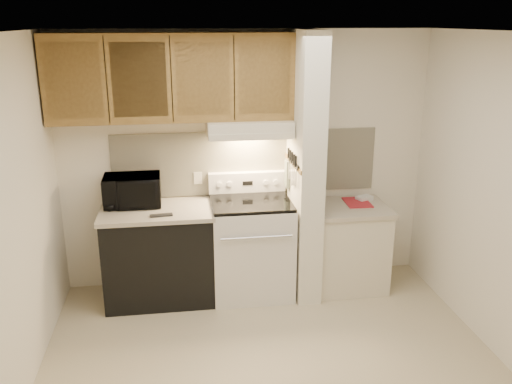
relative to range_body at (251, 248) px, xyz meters
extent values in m
plane|color=#C5B692|center=(0.00, -1.16, -0.46)|extent=(3.60, 3.60, 0.00)
plane|color=white|center=(0.00, -1.16, 2.04)|extent=(3.60, 3.60, 0.00)
cube|color=#F1E7CF|center=(0.00, 0.34, 0.79)|extent=(3.60, 2.50, 0.02)
cube|color=#F1E7CF|center=(-1.80, -1.16, 0.79)|extent=(0.02, 3.00, 2.50)
cube|color=#F1E7CF|center=(1.80, -1.16, 0.79)|extent=(0.02, 3.00, 2.50)
cube|color=#EEE5C2|center=(0.00, 0.33, 0.78)|extent=(2.60, 0.02, 0.63)
cube|color=silver|center=(0.00, 0.00, 0.00)|extent=(0.76, 0.65, 0.92)
cube|color=black|center=(0.00, -0.32, 0.04)|extent=(0.50, 0.01, 0.30)
cylinder|color=silver|center=(0.00, -0.35, 0.26)|extent=(0.65, 0.02, 0.02)
cube|color=black|center=(0.00, 0.00, 0.48)|extent=(0.74, 0.64, 0.03)
cube|color=silver|center=(0.00, 0.28, 0.59)|extent=(0.76, 0.08, 0.20)
cube|color=black|center=(0.00, 0.24, 0.59)|extent=(0.10, 0.01, 0.04)
cylinder|color=silver|center=(-0.28, 0.24, 0.59)|extent=(0.05, 0.02, 0.05)
cylinder|color=silver|center=(-0.18, 0.24, 0.59)|extent=(0.05, 0.02, 0.05)
cylinder|color=silver|center=(0.18, 0.24, 0.59)|extent=(0.05, 0.02, 0.05)
cylinder|color=silver|center=(0.28, 0.24, 0.59)|extent=(0.05, 0.02, 0.05)
cube|color=black|center=(-0.88, 0.01, -0.03)|extent=(1.00, 0.63, 0.87)
cube|color=#B6AB95|center=(-0.88, 0.01, 0.43)|extent=(1.04, 0.67, 0.04)
cube|color=black|center=(-0.83, -0.19, 0.46)|extent=(0.21, 0.09, 0.01)
cylinder|color=#2B5D57|center=(-0.90, 0.23, 0.50)|extent=(0.12, 0.12, 0.11)
cube|color=beige|center=(-0.48, 0.32, 0.64)|extent=(0.08, 0.01, 0.12)
imported|color=black|center=(-1.10, 0.15, 0.59)|extent=(0.53, 0.36, 0.29)
cube|color=silver|center=(0.51, -0.01, 0.79)|extent=(0.22, 0.70, 2.50)
cube|color=olive|center=(0.39, -0.01, 0.84)|extent=(0.01, 0.70, 0.04)
cube|color=black|center=(0.39, -0.06, 0.86)|extent=(0.02, 0.42, 0.04)
cube|color=silver|center=(0.38, -0.21, 0.76)|extent=(0.01, 0.03, 0.16)
cylinder|color=black|center=(0.38, -0.20, 0.91)|extent=(0.02, 0.02, 0.10)
cube|color=silver|center=(0.38, -0.12, 0.75)|extent=(0.01, 0.04, 0.18)
cylinder|color=black|center=(0.38, -0.14, 0.91)|extent=(0.02, 0.02, 0.10)
cube|color=silver|center=(0.38, -0.06, 0.74)|extent=(0.01, 0.04, 0.20)
cylinder|color=black|center=(0.38, -0.05, 0.91)|extent=(0.02, 0.02, 0.10)
cube|color=silver|center=(0.38, 0.02, 0.76)|extent=(0.01, 0.04, 0.16)
cylinder|color=black|center=(0.38, 0.03, 0.91)|extent=(0.02, 0.02, 0.10)
cube|color=silver|center=(0.38, 0.12, 0.75)|extent=(0.01, 0.04, 0.18)
cylinder|color=black|center=(0.38, 0.12, 0.91)|extent=(0.02, 0.02, 0.10)
cube|color=slate|center=(0.38, 0.17, 0.69)|extent=(0.03, 0.11, 0.27)
cube|color=beige|center=(0.97, -0.01, -0.06)|extent=(0.70, 0.60, 0.81)
cube|color=#B6AB95|center=(0.97, -0.01, 0.37)|extent=(0.74, 0.64, 0.04)
cube|color=#B1232C|center=(1.07, 0.07, 0.40)|extent=(0.25, 0.33, 0.01)
cube|color=white|center=(1.17, 0.15, 0.41)|extent=(0.18, 0.15, 0.04)
cube|color=beige|center=(0.00, 0.12, 1.17)|extent=(0.78, 0.44, 0.15)
cube|color=beige|center=(0.00, -0.08, 1.12)|extent=(0.78, 0.04, 0.06)
cube|color=olive|center=(-0.69, 0.17, 1.62)|extent=(2.18, 0.33, 0.77)
cube|color=olive|center=(-1.51, 0.01, 1.62)|extent=(0.46, 0.01, 0.63)
cube|color=black|center=(-1.23, 0.01, 1.62)|extent=(0.01, 0.01, 0.73)
cube|color=olive|center=(-0.96, 0.01, 1.62)|extent=(0.46, 0.01, 0.63)
cube|color=black|center=(-0.69, 0.01, 1.62)|extent=(0.01, 0.01, 0.73)
cube|color=olive|center=(-0.42, 0.01, 1.62)|extent=(0.46, 0.01, 0.63)
cube|color=black|center=(-0.14, 0.01, 1.62)|extent=(0.01, 0.01, 0.73)
cube|color=olive|center=(0.13, 0.01, 1.62)|extent=(0.46, 0.01, 0.63)
camera|label=1|loc=(-0.66, -4.79, 2.12)|focal=38.00mm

